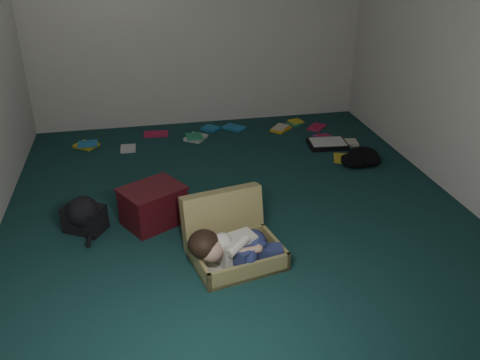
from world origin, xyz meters
name	(u,v)px	position (x,y,z in m)	size (l,w,h in m)	color
floor	(237,208)	(0.00, 0.00, 0.00)	(4.50, 4.50, 0.00)	#133736
wall_back	(198,16)	(0.00, 2.25, 1.30)	(4.50, 4.50, 0.00)	silver
wall_front	(351,200)	(0.00, -2.25, 1.30)	(4.50, 4.50, 0.00)	silver
wall_right	(468,50)	(2.00, 0.00, 1.30)	(4.50, 4.50, 0.00)	silver
suitcase	(231,239)	(-0.18, -0.70, 0.14)	(0.75, 0.73, 0.47)	#9E9157
person	(234,247)	(-0.19, -0.86, 0.18)	(0.71, 0.35, 0.29)	silver
maroon_bin	(153,205)	(-0.73, -0.11, 0.17)	(0.61, 0.57, 0.33)	#420D13
backpack	(85,218)	(-1.29, -0.10, 0.12)	(0.39, 0.31, 0.23)	black
clothing_pile	(362,156)	(1.49, 0.69, 0.06)	(0.40, 0.33, 0.13)	black
paper_tray	(328,144)	(1.29, 1.17, 0.03)	(0.45, 0.36, 0.06)	black
book_scatter	(243,136)	(0.41, 1.62, 0.01)	(3.12, 1.43, 0.02)	gold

